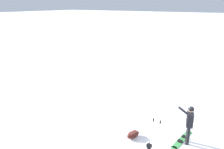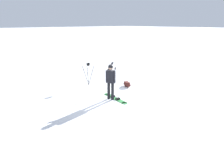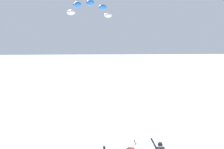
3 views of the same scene
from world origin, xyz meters
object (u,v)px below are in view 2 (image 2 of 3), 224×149
Objects in this scene: gear_bag_large at (127,84)px; camera_tripod at (88,69)px; ski_poles at (113,76)px; snowboarder at (111,78)px; snowboard at (115,98)px.

gear_bag_large is 0.54× the size of camera_tripod.
camera_tripod is at bearing 14.55° from ski_poles.
camera_tripod is 1.81m from ski_poles.
snowboarder reaches higher than camera_tripod.
snowboard is at bearing 142.53° from ski_poles.
snowboarder is 2.42× the size of gear_bag_large.
camera_tripod is (1.77, 1.53, 0.82)m from gear_bag_large.
snowboarder reaches higher than gear_bag_large.
gear_bag_large is at bearing -61.03° from snowboard.
gear_bag_large is (1.06, -1.91, 0.13)m from snowboard.
snowboard is 2.44× the size of gear_bag_large.
snowboarder is at bearing 167.52° from camera_tripod.
camera_tripod is (2.83, -0.38, 0.95)m from snowboard.
ski_poles reaches higher than gear_bag_large.
snowboard is at bearing -111.07° from snowboarder.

